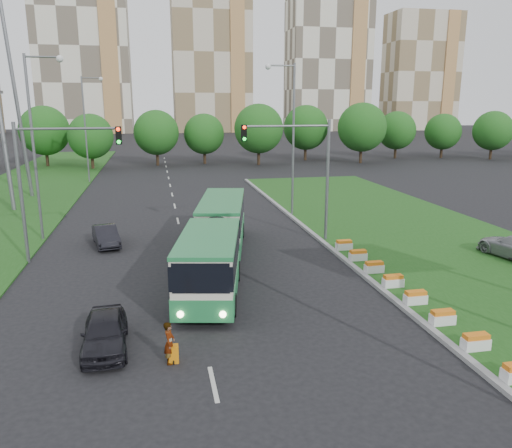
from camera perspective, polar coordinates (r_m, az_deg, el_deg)
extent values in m
plane|color=black|center=(22.93, 0.90, -9.37)|extent=(360.00, 360.00, 0.00)
cube|color=#1A4814|center=(34.72, 19.38, -2.02)|extent=(14.00, 60.00, 0.15)
cube|color=gray|center=(31.78, 8.52, -2.76)|extent=(0.30, 60.00, 0.18)
cylinder|color=slate|center=(32.89, 8.15, 4.78)|extent=(0.20, 0.20, 8.00)
cylinder|color=slate|center=(31.73, 3.59, 11.11)|extent=(5.50, 0.14, 0.14)
cube|color=black|center=(31.16, -1.39, 10.36)|extent=(0.32, 0.32, 1.00)
cylinder|color=slate|center=(30.95, -25.26, 3.08)|extent=(0.20, 0.20, 8.00)
cylinder|color=slate|center=(30.03, -20.79, 10.15)|extent=(5.50, 0.14, 0.14)
cube|color=black|center=(29.75, -15.43, 9.73)|extent=(0.32, 0.32, 1.00)
cube|color=silver|center=(172.70, -19.20, 18.48)|extent=(28.00, 15.00, 52.00)
cube|color=beige|center=(172.50, -5.15, 18.81)|extent=(25.00, 15.00, 50.00)
cube|color=silver|center=(181.31, 8.19, 18.00)|extent=(27.00, 15.00, 47.00)
cube|color=beige|center=(195.38, 18.28, 16.12)|extent=(24.00, 14.00, 40.00)
cube|color=beige|center=(23.22, -3.37, -4.49)|extent=(2.50, 6.89, 2.69)
cube|color=beige|center=(31.68, -5.63, 0.37)|extent=(2.50, 8.38, 2.69)
cylinder|color=black|center=(27.07, -4.58, -1.99)|extent=(2.50, 1.25, 2.50)
cube|color=#20723D|center=(23.51, -3.34, -6.58)|extent=(2.58, 6.94, 0.95)
cube|color=#20723D|center=(31.89, -5.60, -1.20)|extent=(2.58, 8.43, 0.95)
cube|color=black|center=(23.08, -3.38, -3.43)|extent=(2.58, 6.94, 1.05)
cube|color=black|center=(31.58, -5.65, 1.16)|extent=(2.58, 8.43, 1.05)
imported|color=black|center=(19.77, -16.89, -11.72)|extent=(1.77, 4.07, 1.36)
imported|color=black|center=(33.65, -16.77, -1.30)|extent=(2.19, 4.13, 1.29)
imported|color=gray|center=(18.23, -9.87, -13.23)|extent=(0.49, 0.63, 1.55)
cube|color=orange|center=(18.46, -9.44, -14.43)|extent=(0.38, 0.32, 0.64)
cylinder|color=black|center=(18.43, -9.39, -15.34)|extent=(0.04, 0.15, 0.15)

